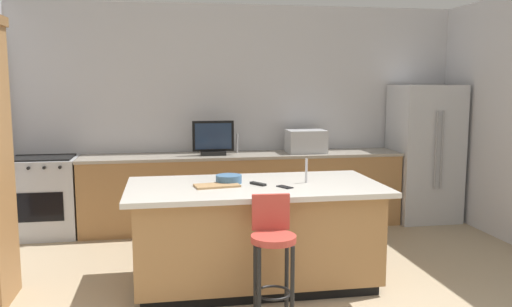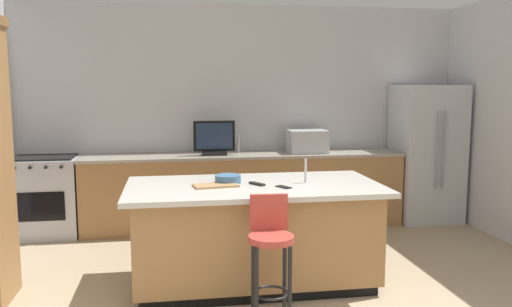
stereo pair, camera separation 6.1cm
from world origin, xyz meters
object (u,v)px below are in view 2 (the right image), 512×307
at_px(tv_monitor, 214,139).
at_px(tv_remote, 257,184).
at_px(refrigerator, 426,153).
at_px(microwave, 307,141).
at_px(cutting_board, 216,185).
at_px(fruit_bowl, 228,179).
at_px(range_oven, 46,196).
at_px(cell_phone, 284,187).
at_px(kitchen_island, 254,233).
at_px(bar_stool_center, 271,248).

relative_size(tv_monitor, tv_remote, 2.96).
relative_size(refrigerator, microwave, 3.71).
xyz_separation_m(tv_monitor, cutting_board, (-0.14, -1.88, -0.20)).
bearing_deg(refrigerator, fruit_bowl, -148.05).
bearing_deg(refrigerator, range_oven, 179.48).
xyz_separation_m(refrigerator, tv_remote, (-2.56, -1.88, 0.03)).
bearing_deg(tv_monitor, cell_phone, -77.98).
height_order(kitchen_island, cell_phone, cell_phone).
height_order(tv_remote, cutting_board, tv_remote).
bearing_deg(cell_phone, refrigerator, 12.12).
bearing_deg(tv_remote, bar_stool_center, -125.42).
relative_size(tv_remote, cutting_board, 0.45).
distance_m(tv_monitor, cutting_board, 1.90).
bearing_deg(refrigerator, kitchen_island, -144.39).
height_order(kitchen_island, refrigerator, refrigerator).
relative_size(bar_stool_center, cutting_board, 2.53).
distance_m(cell_phone, cutting_board, 0.59).
height_order(bar_stool_center, cell_phone, bar_stool_center).
relative_size(bar_stool_center, tv_remote, 5.68).
xyz_separation_m(kitchen_island, microwave, (0.98, 1.89, 0.61)).
height_order(kitchen_island, bar_stool_center, bar_stool_center).
bearing_deg(kitchen_island, fruit_bowl, 155.43).
height_order(microwave, cutting_board, microwave).
bearing_deg(kitchen_island, range_oven, 139.24).
height_order(microwave, bar_stool_center, microwave).
distance_m(refrigerator, fruit_bowl, 3.30).
xyz_separation_m(fruit_bowl, cell_phone, (0.45, -0.28, -0.03)).
relative_size(microwave, fruit_bowl, 2.06).
distance_m(refrigerator, microwave, 1.61).
xyz_separation_m(refrigerator, fruit_bowl, (-2.80, -1.75, 0.06)).
bearing_deg(kitchen_island, cell_phone, -37.43).
height_order(range_oven, tv_monitor, tv_monitor).
bearing_deg(cell_phone, kitchen_island, 113.96).
height_order(cell_phone, tv_remote, tv_remote).
bearing_deg(cutting_board, cell_phone, -13.58).
xyz_separation_m(microwave, tv_remote, (-0.96, -1.92, -0.15)).
bearing_deg(tv_monitor, fruit_bowl, -90.70).
xyz_separation_m(refrigerator, cutting_board, (-2.92, -1.89, 0.03)).
bearing_deg(kitchen_island, microwave, 62.54).
xyz_separation_m(cell_phone, cutting_board, (-0.57, 0.14, 0.01)).
relative_size(refrigerator, tv_remote, 10.47).
relative_size(refrigerator, bar_stool_center, 1.84).
height_order(tv_monitor, bar_stool_center, tv_monitor).
distance_m(fruit_bowl, cutting_board, 0.19).
distance_m(bar_stool_center, tv_remote, 0.83).
height_order(refrigerator, bar_stool_center, refrigerator).
distance_m(tv_monitor, tv_remote, 1.89).
relative_size(range_oven, fruit_bowl, 4.07).
bearing_deg(microwave, tv_remote, -116.59).
xyz_separation_m(kitchen_island, fruit_bowl, (-0.22, 0.10, 0.48)).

